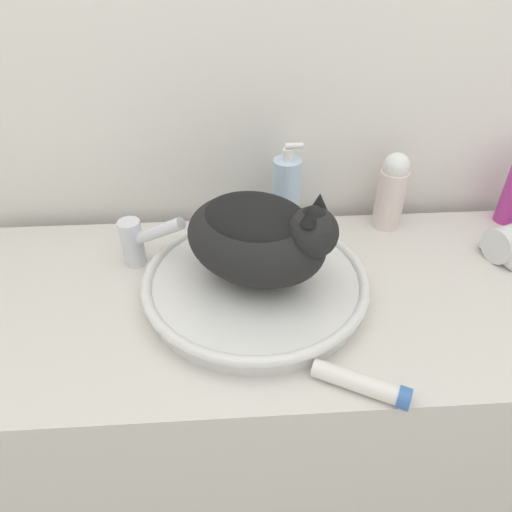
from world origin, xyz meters
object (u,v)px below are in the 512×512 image
soap_pump_bottle (286,195)px  lotion_bottle_white (392,191)px  faucet (139,240)px  cream_tube (362,384)px  cat (259,235)px

soap_pump_bottle → lotion_bottle_white: size_ratio=1.16×
lotion_bottle_white → faucet: bearing=-167.9°
soap_pump_bottle → cream_tube: size_ratio=1.42×
faucet → soap_pump_bottle: size_ratio=0.68×
soap_pump_bottle → faucet: bearing=-159.3°
soap_pump_bottle → lotion_bottle_white: 0.23m
cat → cream_tube: bearing=-30.4°
cat → lotion_bottle_white: 0.38m
soap_pump_bottle → cream_tube: soap_pump_bottle is taller
cat → lotion_bottle_white: bearing=64.1°
cat → soap_pump_bottle: (0.07, 0.22, -0.05)m
lotion_bottle_white → cream_tube: bearing=-110.7°
faucet → cream_tube: (0.37, -0.33, -0.05)m
soap_pump_bottle → lotion_bottle_white: (0.23, -0.00, 0.00)m
faucet → soap_pump_bottle: (0.30, 0.12, 0.03)m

